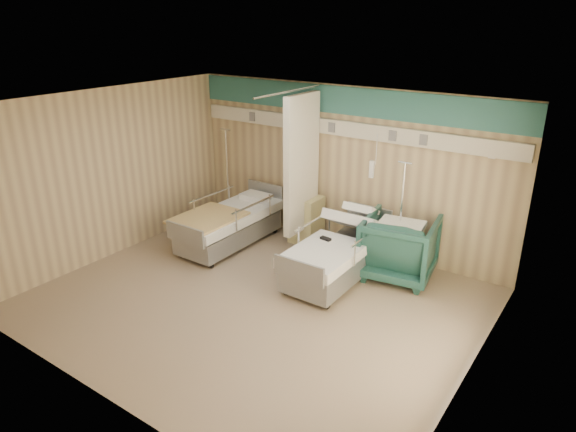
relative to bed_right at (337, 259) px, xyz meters
The scene contains 13 objects.
ground 1.47m from the bed_right, 114.78° to the right, with size 6.00×5.00×0.00m, color gray.
room_walls 1.97m from the bed_right, 121.10° to the right, with size 6.04×5.04×2.82m.
bed_right is the anchor object (origin of this frame).
bed_left 2.20m from the bed_right, behind, with size 1.00×2.16×0.63m, color silver, non-canonical shape.
bedside_cabinet 1.46m from the bed_right, 141.95° to the left, with size 0.50×0.48×0.85m, color #CCC280.
visitor_armchair 0.99m from the bed_right, 38.18° to the left, with size 1.07×1.10×1.00m, color #1D4942.
waffle_blanket 1.20m from the bed_right, 37.81° to the left, with size 0.68×0.60×0.08m, color white.
iv_stand_right 1.00m from the bed_right, 45.63° to the left, with size 0.33×0.33×1.83m.
iv_stand_left 2.96m from the bed_right, 165.36° to the left, with size 0.34×0.34×1.89m.
call_remote 0.38m from the bed_right, 158.00° to the right, with size 0.17×0.08×0.04m, color black.
tan_blanket 2.34m from the bed_right, 168.48° to the right, with size 0.93×1.17×0.04m, color tan.
toiletry_bag 1.61m from the bed_right, 141.13° to the left, with size 0.20×0.13×0.11m, color black.
white_cup 1.72m from the bed_right, 140.44° to the left, with size 0.08×0.08×0.12m, color white.
Camera 1 is at (4.07, -5.02, 3.86)m, focal length 32.00 mm.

